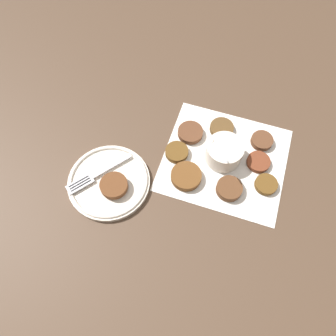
{
  "coord_description": "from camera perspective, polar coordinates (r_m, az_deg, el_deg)",
  "views": [
    {
      "loc": [
        -0.05,
        0.47,
        0.8
      ],
      "look_at": [
        0.14,
        0.12,
        0.02
      ],
      "focal_mm": 35.0,
      "sensor_mm": 36.0,
      "label": 1
    }
  ],
  "objects": [
    {
      "name": "fritter_4",
      "position": [
        0.87,
        10.6,
        -3.54
      ],
      "size": [
        0.07,
        0.07,
        0.02
      ],
      "color": "brown",
      "rests_on": "napkin"
    },
    {
      "name": "fritter_5",
      "position": [
        0.96,
        9.34,
        6.86
      ],
      "size": [
        0.07,
        0.07,
        0.01
      ],
      "color": "brown",
      "rests_on": "napkin"
    },
    {
      "name": "fritter_on_plate",
      "position": [
        0.86,
        -9.4,
        -3.02
      ],
      "size": [
        0.07,
        0.07,
        0.02
      ],
      "color": "brown",
      "rests_on": "serving_plate"
    },
    {
      "name": "serving_plate",
      "position": [
        0.88,
        -10.26,
        -2.35
      ],
      "size": [
        0.22,
        0.22,
        0.02
      ],
      "color": "silver",
      "rests_on": "ground_plane"
    },
    {
      "name": "fork",
      "position": [
        0.89,
        -12.97,
        -1.47
      ],
      "size": [
        0.11,
        0.18,
        0.0
      ],
      "color": "silver",
      "rests_on": "serving_plate"
    },
    {
      "name": "ground_plane",
      "position": [
        0.93,
        11.01,
        2.07
      ],
      "size": [
        4.0,
        4.0,
        0.0
      ],
      "primitive_type": "plane",
      "color": "#4C3828"
    },
    {
      "name": "fritter_7",
      "position": [
        0.93,
        15.47,
        1.03
      ],
      "size": [
        0.06,
        0.06,
        0.01
      ],
      "color": "brown",
      "rests_on": "napkin"
    },
    {
      "name": "fritter_6",
      "position": [
        0.91,
        1.54,
        2.8
      ],
      "size": [
        0.06,
        0.06,
        0.02
      ],
      "color": "brown",
      "rests_on": "napkin"
    },
    {
      "name": "fritter_2",
      "position": [
        0.94,
        3.91,
        6.18
      ],
      "size": [
        0.07,
        0.07,
        0.02
      ],
      "color": "brown",
      "rests_on": "napkin"
    },
    {
      "name": "sauce_bowl",
      "position": [
        0.9,
        9.68,
        2.67
      ],
      "size": [
        0.11,
        0.12,
        0.1
      ],
      "color": "silver",
      "rests_on": "napkin"
    },
    {
      "name": "fritter_1",
      "position": [
        0.87,
        3.18,
        -1.43
      ],
      "size": [
        0.08,
        0.08,
        0.02
      ],
      "color": "brown",
      "rests_on": "napkin"
    },
    {
      "name": "fritter_0",
      "position": [
        0.96,
        16.03,
        4.61
      ],
      "size": [
        0.06,
        0.06,
        0.02
      ],
      "color": "brown",
      "rests_on": "napkin"
    },
    {
      "name": "fritter_3",
      "position": [
        0.9,
        16.7,
        -2.75
      ],
      "size": [
        0.06,
        0.06,
        0.01
      ],
      "color": "brown",
      "rests_on": "napkin"
    },
    {
      "name": "napkin",
      "position": [
        0.92,
        9.82,
        1.47
      ],
      "size": [
        0.38,
        0.35,
        0.0
      ],
      "color": "silver",
      "rests_on": "ground_plane"
    }
  ]
}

